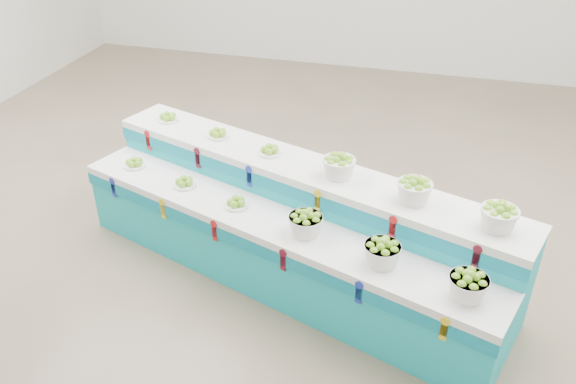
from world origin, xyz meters
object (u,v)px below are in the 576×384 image
object	(u,v)px
display_stand	(288,226)
basket_upper_right	(499,216)
plate_upper_mid	(218,133)
basket_lower_left	(306,223)

from	to	relation	value
display_stand	basket_upper_right	distance (m)	1.84
plate_upper_mid	basket_upper_right	world-z (taller)	basket_upper_right
display_stand	basket_upper_right	size ratio (longest dim) A/B	14.61
basket_lower_left	plate_upper_mid	size ratio (longest dim) A/B	1.34
display_stand	plate_upper_mid	distance (m)	1.17
display_stand	basket_lower_left	distance (m)	0.54
plate_upper_mid	basket_upper_right	size ratio (longest dim) A/B	0.75
display_stand	basket_upper_right	xyz separation A→B (m)	(1.71, -0.31, 0.61)
basket_lower_left	basket_upper_right	size ratio (longest dim) A/B	1.00
display_stand	plate_upper_mid	xyz separation A→B (m)	(-0.86, 0.56, 0.56)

